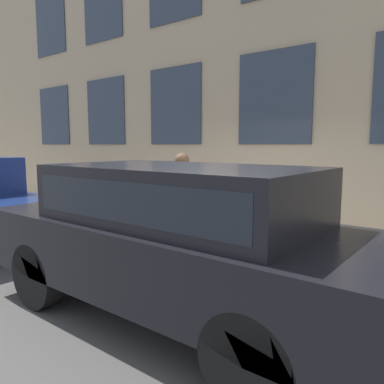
# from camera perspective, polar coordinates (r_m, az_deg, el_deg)

# --- Properties ---
(ground_plane) EXTENTS (80.00, 80.00, 0.00)m
(ground_plane) POSITION_cam_1_polar(r_m,az_deg,el_deg) (5.86, 1.43, -12.43)
(ground_plane) COLOR #514F4C
(sidewalk) EXTENTS (2.33, 60.00, 0.17)m
(sidewalk) POSITION_cam_1_polar(r_m,az_deg,el_deg) (6.76, 7.44, -9.06)
(sidewalk) COLOR #A8A093
(sidewalk) RESTS_ON ground_plane
(building_facade) EXTENTS (0.33, 40.00, 8.99)m
(building_facade) POSITION_cam_1_polar(r_m,az_deg,el_deg) (8.06, 13.31, 25.27)
(building_facade) COLOR tan
(building_facade) RESTS_ON ground_plane
(fire_hydrant) EXTENTS (0.30, 0.42, 0.86)m
(fire_hydrant) POSITION_cam_1_polar(r_m,az_deg,el_deg) (6.25, 1.73, -5.36)
(fire_hydrant) COLOR red
(fire_hydrant) RESTS_ON sidewalk
(person) EXTENTS (0.40, 0.26, 1.65)m
(person) POSITION_cam_1_polar(r_m,az_deg,el_deg) (6.96, -1.55, 0.53)
(person) COLOR #998466
(person) RESTS_ON sidewalk
(parked_truck_charcoal_near) EXTENTS (1.83, 4.73, 1.75)m
(parked_truck_charcoal_near) POSITION_cam_1_polar(r_m,az_deg,el_deg) (4.17, -2.67, -6.02)
(parked_truck_charcoal_near) COLOR black
(parked_truck_charcoal_near) RESTS_ON ground_plane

